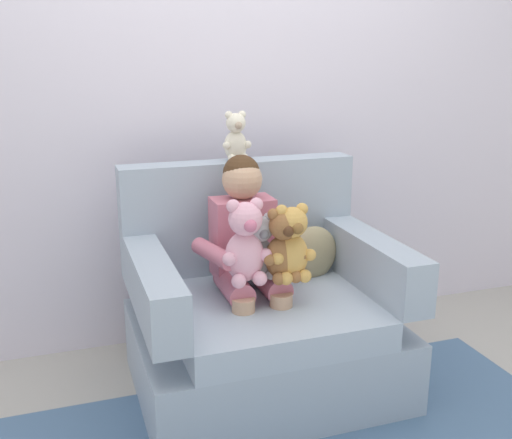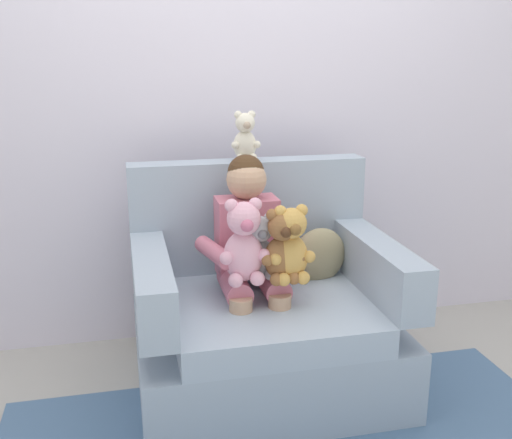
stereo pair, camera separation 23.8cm
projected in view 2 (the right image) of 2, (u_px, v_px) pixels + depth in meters
The scene contains 10 objects.
ground_plane at pixel (266, 387), 2.66m from camera, with size 8.00×8.00×0.00m, color #ADA89E.
back_wall at pixel (234, 80), 2.94m from camera, with size 6.00×0.10×2.60m, color silver.
armchair at pixel (264, 319), 2.61m from camera, with size 1.09×0.86×0.95m.
seated_child at pixel (250, 244), 2.53m from camera, with size 0.45×0.39×0.82m.
plush_brown at pixel (282, 248), 2.37m from camera, with size 0.18×0.15×0.30m.
plush_honey at pixel (291, 246), 2.37m from camera, with size 0.19×0.15×0.31m.
plush_pink at pixel (244, 244), 2.36m from camera, with size 0.20×0.17×0.34m.
plush_grey at pixel (260, 248), 2.41m from camera, with size 0.16×0.13×0.27m.
plush_cream_on_backrest at pixel (245, 138), 2.70m from camera, with size 0.13×0.11×0.23m.
throw_pillow at pixel (319, 256), 2.72m from camera, with size 0.26×0.12×0.26m, color #998C66.
Camera 2 is at (-0.57, -2.29, 1.44)m, focal length 42.23 mm.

